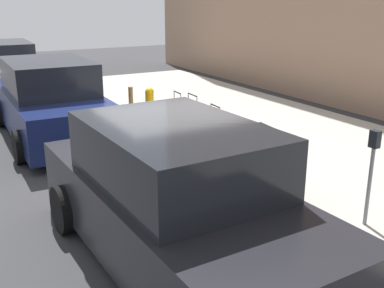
{
  "coord_description": "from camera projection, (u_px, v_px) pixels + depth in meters",
  "views": [
    {
      "loc": [
        -7.76,
        3.92,
        2.97
      ],
      "look_at": [
        -0.97,
        0.07,
        0.5
      ],
      "focal_mm": 43.55,
      "sensor_mm": 36.0,
      "label": 1
    }
  ],
  "objects": [
    {
      "name": "ground_plane",
      "position": [
        171.0,
        155.0,
        9.17
      ],
      "size": [
        40.0,
        40.0,
        0.0
      ],
      "primitive_type": "plane",
      "color": "#333335"
    },
    {
      "name": "sidewalk_curb",
      "position": [
        271.0,
        134.0,
        10.33
      ],
      "size": [
        18.0,
        5.0,
        0.14
      ],
      "primitive_type": "cube",
      "color": "#ADA89E",
      "rests_on": "ground_plane"
    },
    {
      "name": "suitcase_red_0",
      "position": [
        284.0,
        175.0,
        6.95
      ],
      "size": [
        0.43,
        0.2,
        0.86
      ],
      "color": "red",
      "rests_on": "sidewalk_curb"
    },
    {
      "name": "suitcase_silver_1",
      "position": [
        264.0,
        164.0,
        7.34
      ],
      "size": [
        0.43,
        0.26,
        0.97
      ],
      "color": "#9EA0A8",
      "rests_on": "sidewalk_curb"
    },
    {
      "name": "suitcase_maroon_2",
      "position": [
        245.0,
        154.0,
        7.76
      ],
      "size": [
        0.5,
        0.21,
        0.72
      ],
      "color": "maroon",
      "rests_on": "sidewalk_curb"
    },
    {
      "name": "suitcase_navy_3",
      "position": [
        233.0,
        145.0,
        8.2
      ],
      "size": [
        0.37,
        0.29,
        0.88
      ],
      "color": "navy",
      "rests_on": "sidewalk_curb"
    },
    {
      "name": "suitcase_teal_4",
      "position": [
        215.0,
        138.0,
        8.51
      ],
      "size": [
        0.43,
        0.26,
        0.99
      ],
      "color": "#0F606B",
      "rests_on": "sidewalk_curb"
    },
    {
      "name": "suitcase_olive_5",
      "position": [
        204.0,
        135.0,
        8.96
      ],
      "size": [
        0.45,
        0.27,
        0.85
      ],
      "color": "#59601E",
      "rests_on": "sidewalk_curb"
    },
    {
      "name": "suitcase_black_6",
      "position": [
        193.0,
        124.0,
        9.38
      ],
      "size": [
        0.46,
        0.21,
        1.0
      ],
      "color": "black",
      "rests_on": "sidewalk_curb"
    },
    {
      "name": "suitcase_red_7",
      "position": [
        178.0,
        119.0,
        9.75
      ],
      "size": [
        0.42,
        0.27,
        0.97
      ],
      "color": "red",
      "rests_on": "sidewalk_curb"
    },
    {
      "name": "suitcase_silver_8",
      "position": [
        168.0,
        118.0,
        10.16
      ],
      "size": [
        0.41,
        0.23,
        0.67
      ],
      "color": "#9EA0A8",
      "rests_on": "sidewalk_curb"
    },
    {
      "name": "fire_hydrant",
      "position": [
        150.0,
        104.0,
        10.92
      ],
      "size": [
        0.39,
        0.21,
        0.82
      ],
      "color": "#D89E0C",
      "rests_on": "sidewalk_curb"
    },
    {
      "name": "bollard_post",
      "position": [
        131.0,
        101.0,
        11.53
      ],
      "size": [
        0.11,
        0.11,
        0.73
      ],
      "primitive_type": "cylinder",
      "color": "brown",
      "rests_on": "sidewalk_curb"
    },
    {
      "name": "parking_meter",
      "position": [
        372.0,
        164.0,
        5.83
      ],
      "size": [
        0.12,
        0.09,
        1.27
      ],
      "color": "slate",
      "rests_on": "sidewalk_curb"
    },
    {
      "name": "parked_car_charcoal_0",
      "position": [
        176.0,
        200.0,
        5.25
      ],
      "size": [
        4.55,
        2.09,
        1.67
      ],
      "color": "black",
      "rests_on": "ground_plane"
    },
    {
      "name": "parked_car_navy_1",
      "position": [
        50.0,
        102.0,
        10.11
      ],
      "size": [
        4.76,
        2.1,
        1.7
      ],
      "color": "#141E4C",
      "rests_on": "ground_plane"
    },
    {
      "name": "parked_car_white_2",
      "position": [
        6.0,
        68.0,
        15.16
      ],
      "size": [
        4.86,
        2.15,
        1.6
      ],
      "color": "silver",
      "rests_on": "ground_plane"
    }
  ]
}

